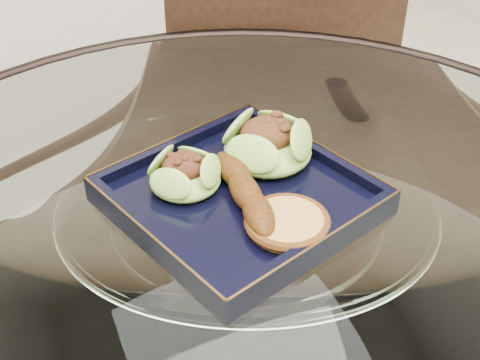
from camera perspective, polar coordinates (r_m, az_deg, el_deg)
name	(u,v)px	position (r m, az deg, el deg)	size (l,w,h in m)	color
dining_table	(246,324)	(0.90, 0.50, -12.18)	(1.13, 1.13, 0.77)	white
dining_chair	(288,130)	(1.25, 4.13, 4.25)	(0.61, 0.61, 1.09)	#321E10
navy_plate	(240,200)	(0.81, 0.00, -1.70)	(0.27, 0.27, 0.02)	black
lettuce_wrap_left	(185,176)	(0.81, -4.72, 0.35)	(0.09, 0.09, 0.03)	#60922A
lettuce_wrap_right	(268,146)	(0.85, 2.38, 2.92)	(0.11, 0.11, 0.04)	#598D29
roasted_plantain	(246,192)	(0.78, 0.48, -1.02)	(0.16, 0.03, 0.03)	#64300A
crumb_patty	(288,224)	(0.75, 4.08, -3.74)	(0.09, 0.09, 0.02)	gold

